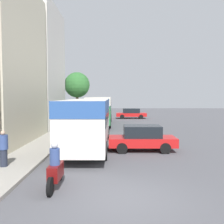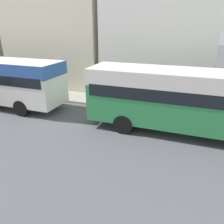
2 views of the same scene
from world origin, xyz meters
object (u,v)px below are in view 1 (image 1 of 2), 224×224
Objects in this scene: car_crossing at (131,113)px; bus_lead at (89,117)px; pedestrian_near_curb at (3,148)px; bus_following at (100,107)px; pedestrian_walking_away at (58,129)px; motorcycle_behind_lead at (55,169)px; car_far_curb at (142,138)px.

bus_lead is at bearing 168.59° from car_crossing.
pedestrian_near_curb reaches higher than car_crossing.
pedestrian_walking_away is at bearing -102.87° from bus_following.
bus_lead is 0.97× the size of bus_following.
motorcycle_behind_lead is 28.50m from car_crossing.
bus_following is 14.25m from car_far_curb.
bus_following is at bearing 152.69° from car_crossing.
pedestrian_walking_away is (-6.66, -18.97, 0.18)m from car_crossing.
motorcycle_behind_lead is (-0.58, -20.01, -1.39)m from bus_following.
bus_following is 20.06m from motorcycle_behind_lead.
car_far_curb is 2.52× the size of pedestrian_walking_away.
motorcycle_behind_lead is 0.50× the size of car_crossing.
bus_lead is 21.46m from car_crossing.
car_crossing is at bearing 73.54° from pedestrian_near_curb.
car_crossing is at bearing 62.69° from bus_following.
bus_lead is at bearing -90.25° from bus_following.
car_crossing is 1.10× the size of car_far_curb.
bus_following is 11.20m from pedestrian_walking_away.
pedestrian_walking_away reaches higher than car_crossing.
pedestrian_near_curb reaches higher than motorcycle_behind_lead.
pedestrian_walking_away is (-2.48, -10.87, -1.11)m from bus_following.
bus_following is at bearing 78.99° from pedestrian_near_curb.
bus_following is at bearing 13.39° from car_far_curb.
car_far_curb is 7.82m from pedestrian_near_curb.
bus_lead is 3.34m from pedestrian_walking_away.
car_crossing is at bearing 70.64° from pedestrian_walking_away.
pedestrian_near_curb is 6.96m from pedestrian_walking_away.
pedestrian_walking_away is at bearing 101.76° from motorcycle_behind_lead.
bus_following is 4.70× the size of motorcycle_behind_lead.
pedestrian_near_curb is (-7.64, -25.86, 0.20)m from car_crossing.
pedestrian_walking_away is (-1.90, 9.14, 0.28)m from motorcycle_behind_lead.
motorcycle_behind_lead is at bearing -37.93° from pedestrian_near_curb.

